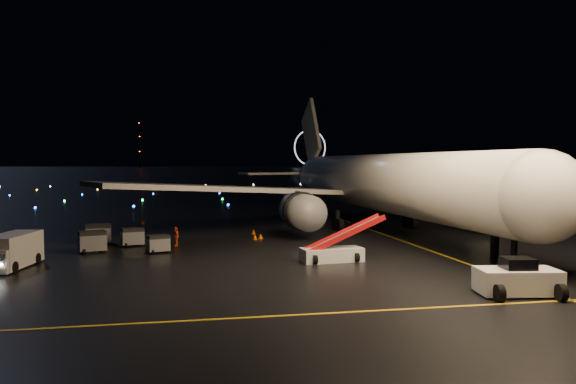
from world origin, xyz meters
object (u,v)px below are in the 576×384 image
object	(u,v)px
baggage_cart_0	(158,244)
baggage_cart_2	(132,237)
crew_c	(176,237)
baggage_cart_4	(24,240)
baggage_cart_3	(98,234)
airliner	(370,152)
service_truck	(13,250)
belt_loader	(332,240)
baggage_cart_1	(92,242)
pushback_tug	(518,276)

from	to	relation	value
baggage_cart_0	baggage_cart_2	bearing A→B (deg)	101.11
crew_c	baggage_cart_4	world-z (taller)	baggage_cart_4
baggage_cart_4	baggage_cart_2	bearing A→B (deg)	-6.08
baggage_cart_3	baggage_cart_0	bearing A→B (deg)	-51.98
airliner	baggage_cart_0	size ratio (longest dim) A/B	35.45
service_truck	baggage_cart_4	world-z (taller)	service_truck
service_truck	crew_c	bearing A→B (deg)	47.03
airliner	baggage_cart_0	world-z (taller)	airliner
baggage_cart_3	belt_loader	bearing A→B (deg)	-38.03
crew_c	baggage_cart_3	size ratio (longest dim) A/B	0.81
baggage_cart_0	baggage_cart_4	xyz separation A→B (m)	(-11.47, 3.62, 0.15)
airliner	belt_loader	bearing A→B (deg)	-118.78
crew_c	baggage_cart_1	xyz separation A→B (m)	(-6.96, -2.43, 0.05)
baggage_cart_1	crew_c	bearing A→B (deg)	2.38
baggage_cart_0	baggage_cart_3	distance (m)	8.68
belt_loader	baggage_cart_4	bearing A→B (deg)	151.68
airliner	baggage_cart_3	distance (m)	31.24
baggage_cart_2	baggage_cart_4	world-z (taller)	baggage_cart_4
baggage_cart_0	baggage_cart_1	size ratio (longest dim) A/B	0.81
crew_c	baggage_cart_3	distance (m)	7.75
pushback_tug	baggage_cart_1	size ratio (longest dim) A/B	2.09
baggage_cart_3	baggage_cart_4	xyz separation A→B (m)	(-5.78, -2.93, -0.02)
baggage_cart_2	baggage_cart_3	world-z (taller)	baggage_cart_3
airliner	baggage_cart_4	distance (m)	37.41
belt_loader	baggage_cart_2	xyz separation A→B (m)	(-15.75, 11.12, -0.87)
crew_c	baggage_cart_4	xyz separation A→B (m)	(-12.95, 0.01, 0.03)
belt_loader	service_truck	distance (m)	23.50
baggage_cart_3	pushback_tug	bearing A→B (deg)	-47.23
baggage_cart_2	baggage_cart_3	size ratio (longest dim) A/B	0.89
pushback_tug	service_truck	xyz separation A→B (m)	(-31.02, 14.57, 0.18)
service_truck	baggage_cart_0	distance (m)	11.20
airliner	service_truck	bearing A→B (deg)	-153.27
baggage_cart_1	baggage_cart_3	distance (m)	5.38
pushback_tug	belt_loader	bearing A→B (deg)	130.03
baggage_cart_0	baggage_cart_2	world-z (taller)	baggage_cart_2
baggage_cart_3	baggage_cart_4	world-z (taller)	baggage_cart_3
belt_loader	service_truck	bearing A→B (deg)	169.66
pushback_tug	baggage_cart_0	world-z (taller)	pushback_tug
service_truck	baggage_cart_2	xyz separation A→B (m)	(7.66, 9.16, -0.43)
crew_c	baggage_cart_2	distance (m)	3.99
baggage_cart_3	crew_c	bearing A→B (deg)	-25.29
belt_loader	baggage_cart_0	distance (m)	14.97
baggage_cart_2	baggage_cart_3	bearing A→B (deg)	130.44
pushback_tug	airliner	bearing A→B (deg)	94.30
service_truck	baggage_cart_2	distance (m)	11.95
belt_loader	baggage_cart_2	world-z (taller)	belt_loader
airliner	belt_loader	xyz separation A→B (m)	(-10.29, -20.72, -7.18)
baggage_cart_3	baggage_cart_4	bearing A→B (deg)	-156.05
pushback_tug	baggage_cart_2	size ratio (longest dim) A/B	2.34
belt_loader	baggage_cart_1	bearing A→B (deg)	151.49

